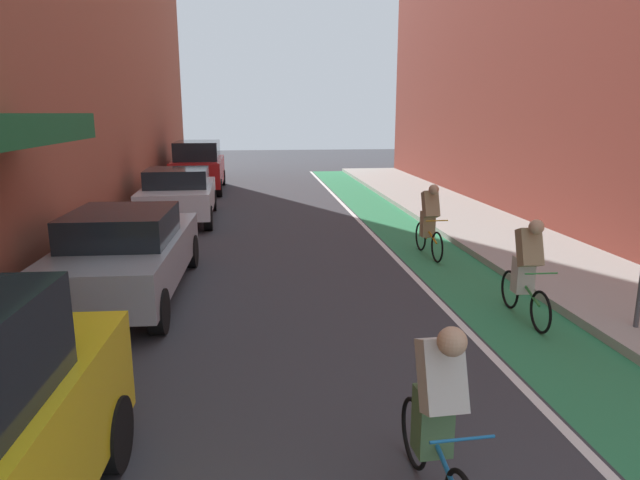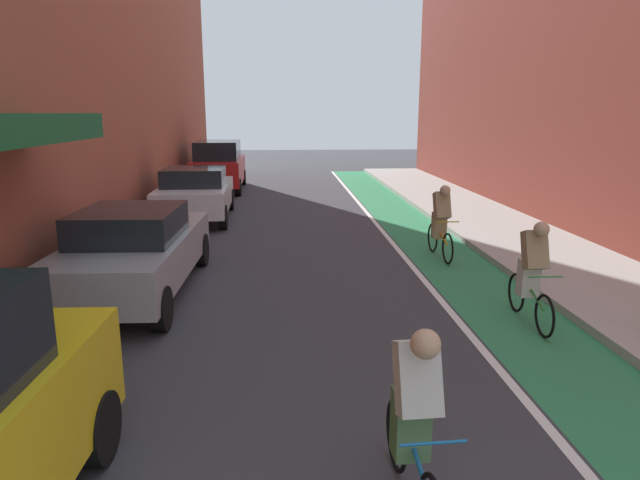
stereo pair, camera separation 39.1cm
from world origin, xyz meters
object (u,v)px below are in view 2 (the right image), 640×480
parked_sedan_white (196,193)px  cyclist_lead (414,411)px  parked_sedan_silver (135,250)px  cyclist_mid (532,271)px  parked_suv_red (219,165)px  cyclist_trailing (441,219)px

parked_sedan_white → cyclist_lead: 13.03m
parked_sedan_silver → cyclist_lead: bearing=-57.8°
parked_sedan_silver → cyclist_mid: cyclist_mid is taller
parked_sedan_silver → parked_suv_red: bearing=90.0°
parked_suv_red → cyclist_mid: 16.21m
parked_sedan_silver → parked_suv_red: 13.18m
parked_sedan_silver → parked_sedan_white: bearing=90.0°
parked_sedan_white → cyclist_trailing: cyclist_trailing is taller
parked_suv_red → cyclist_lead: bearing=-79.3°
parked_sedan_white → parked_suv_red: parked_suv_red is taller
cyclist_mid → cyclist_lead: bearing=-124.8°
cyclist_lead → cyclist_trailing: 8.10m
cyclist_trailing → cyclist_lead: bearing=-107.2°
cyclist_mid → parked_suv_red: bearing=112.5°
parked_suv_red → cyclist_trailing: (5.93, -11.07, -0.17)m
parked_sedan_white → cyclist_lead: size_ratio=2.54×
parked_sedan_white → cyclist_mid: size_ratio=2.56×
cyclist_mid → cyclist_trailing: cyclist_trailing is taller
parked_sedan_silver → parked_sedan_white: 6.91m
cyclist_mid → cyclist_trailing: (-0.27, 3.91, 0.04)m
parked_sedan_silver → parked_sedan_white: same height
parked_sedan_silver → cyclist_mid: bearing=-16.2°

